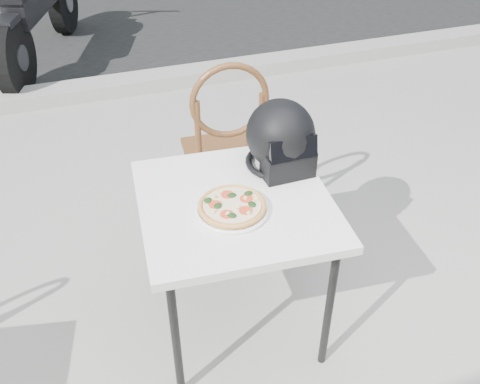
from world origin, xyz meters
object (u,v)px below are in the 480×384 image
object	(u,v)px
cafe_table_main	(235,213)
pizza	(232,206)
plate	(232,210)
motorcycle	(38,11)
helmet	(281,139)
cafe_chair_main	(226,140)

from	to	relation	value
cafe_table_main	pizza	world-z (taller)	pizza
plate	motorcycle	distance (m)	3.79
helmet	cafe_chair_main	world-z (taller)	cafe_chair_main
cafe_table_main	plate	world-z (taller)	plate
pizza	helmet	bearing A→B (deg)	38.64
cafe_table_main	helmet	distance (m)	0.38
helmet	motorcycle	bearing A→B (deg)	104.60
plate	cafe_table_main	bearing A→B (deg)	62.18
motorcycle	plate	bearing A→B (deg)	-60.94
cafe_table_main	plate	distance (m)	0.11
helmet	pizza	bearing A→B (deg)	-142.27
cafe_table_main	cafe_chair_main	xyz separation A→B (m)	(0.18, 0.69, -0.08)
helmet	cafe_chair_main	xyz separation A→B (m)	(-0.09, 0.52, -0.28)
pizza	cafe_chair_main	world-z (taller)	cafe_chair_main
pizza	cafe_chair_main	xyz separation A→B (m)	(0.21, 0.76, -0.17)
motorcycle	cafe_chair_main	bearing A→B (deg)	-54.55
pizza	cafe_chair_main	distance (m)	0.81
helmet	cafe_chair_main	bearing A→B (deg)	99.04
motorcycle	helmet	bearing A→B (deg)	-55.49
pizza	motorcycle	bearing A→B (deg)	100.06
pizza	cafe_chair_main	size ratio (longest dim) A/B	0.27
cafe_table_main	plate	bearing A→B (deg)	-117.82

